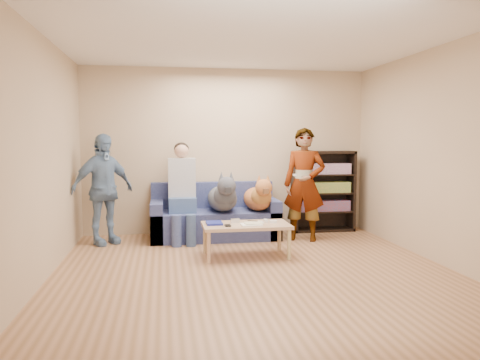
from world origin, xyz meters
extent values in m
plane|color=#8F623C|center=(0.00, 0.00, 0.00)|extent=(5.00, 5.00, 0.00)
plane|color=white|center=(0.00, 0.00, 2.60)|extent=(5.00, 5.00, 0.00)
plane|color=tan|center=(0.00, 2.50, 1.30)|extent=(4.50, 0.00, 4.50)
plane|color=tan|center=(0.00, -2.50, 1.30)|extent=(4.50, 0.00, 4.50)
plane|color=tan|center=(-2.25, 0.00, 1.30)|extent=(0.00, 5.00, 5.00)
plane|color=tan|center=(2.25, 0.00, 1.30)|extent=(0.00, 5.00, 5.00)
ellipsoid|color=#B3B3B8|center=(0.58, 1.95, 0.50)|extent=(0.40, 0.34, 0.14)
imported|color=gray|center=(1.04, 1.69, 0.83)|extent=(0.71, 0.61, 1.66)
imported|color=#7397B9|center=(-1.86, 1.89, 0.79)|extent=(0.98, 0.84, 1.57)
cube|color=silver|center=(0.84, 1.49, 0.98)|extent=(0.05, 0.11, 0.03)
cube|color=navy|center=(-0.38, 0.91, 0.43)|extent=(0.20, 0.26, 0.03)
cube|color=white|center=(0.07, 0.76, 0.43)|extent=(0.26, 0.20, 0.02)
cube|color=beige|center=(0.10, 0.78, 0.44)|extent=(0.22, 0.17, 0.01)
cube|color=#BCBCC1|center=(-0.10, 0.98, 0.45)|extent=(0.11, 0.06, 0.05)
cube|color=silver|center=(0.30, 0.96, 0.43)|extent=(0.04, 0.13, 0.03)
cube|color=white|center=(0.38, 0.88, 0.43)|extent=(0.09, 0.06, 0.03)
cylinder|color=white|center=(0.22, 0.84, 0.43)|extent=(0.07, 0.07, 0.02)
cylinder|color=silver|center=(0.22, 0.92, 0.43)|extent=(0.07, 0.07, 0.02)
cylinder|color=orange|center=(0.00, 0.70, 0.42)|extent=(0.13, 0.06, 0.01)
cylinder|color=black|center=(0.14, 1.04, 0.42)|extent=(0.13, 0.08, 0.01)
cube|color=black|center=(-0.23, 0.74, 0.43)|extent=(0.07, 0.12, 0.02)
cube|color=#515B93|center=(-0.25, 2.05, 0.21)|extent=(1.90, 0.85, 0.42)
cube|color=#515B93|center=(-0.25, 2.38, 0.62)|extent=(1.90, 0.18, 0.40)
cube|color=#515B93|center=(-1.11, 2.05, 0.29)|extent=(0.18, 0.85, 0.58)
cube|color=#515B93|center=(0.61, 2.05, 0.29)|extent=(0.18, 0.85, 0.58)
cube|color=#3F598A|center=(-0.74, 1.97, 0.53)|extent=(0.40, 0.38, 0.22)
cylinder|color=#455E98|center=(-0.84, 1.55, 0.21)|extent=(0.14, 0.14, 0.47)
cylinder|color=#425F91|center=(-0.64, 1.55, 0.21)|extent=(0.14, 0.14, 0.47)
cube|color=silver|center=(-0.74, 2.07, 0.92)|extent=(0.40, 0.24, 0.58)
sphere|color=tan|center=(-0.74, 2.07, 1.32)|extent=(0.21, 0.21, 0.21)
ellipsoid|color=black|center=(-0.74, 2.10, 1.35)|extent=(0.22, 0.22, 0.19)
ellipsoid|color=#50545B|center=(-0.14, 1.97, 0.61)|extent=(0.43, 0.90, 0.37)
sphere|color=#46484F|center=(-0.14, 1.65, 0.69)|extent=(0.32, 0.32, 0.32)
sphere|color=#4A4B54|center=(-0.14, 1.47, 0.84)|extent=(0.26, 0.26, 0.26)
cube|color=black|center=(-0.14, 1.35, 0.81)|extent=(0.08, 0.12, 0.07)
cone|color=#53565E|center=(-0.21, 1.50, 0.98)|extent=(0.08, 0.08, 0.12)
cone|color=#494C53|center=(-0.07, 1.50, 0.98)|extent=(0.08, 0.08, 0.12)
cylinder|color=#51535B|center=(-0.14, 2.40, 0.57)|extent=(0.05, 0.29, 0.17)
ellipsoid|color=#C8703D|center=(0.39, 1.97, 0.59)|extent=(0.40, 0.83, 0.34)
sphere|color=#B36F36|center=(0.39, 1.67, 0.67)|extent=(0.30, 0.30, 0.30)
sphere|color=#C0623A|center=(0.39, 1.51, 0.81)|extent=(0.24, 0.24, 0.24)
cube|color=brown|center=(0.39, 1.40, 0.78)|extent=(0.08, 0.11, 0.07)
cone|color=#BE833A|center=(0.33, 1.54, 0.94)|extent=(0.08, 0.08, 0.11)
cone|color=#AF6D35|center=(0.45, 1.54, 0.94)|extent=(0.08, 0.08, 0.11)
cylinder|color=#C5823C|center=(0.39, 2.36, 0.56)|extent=(0.05, 0.27, 0.16)
cube|color=tan|center=(0.02, 0.86, 0.40)|extent=(1.10, 0.60, 0.04)
cylinder|color=tan|center=(-0.48, 0.61, 0.19)|extent=(0.05, 0.05, 0.38)
cylinder|color=#CEB67E|center=(0.52, 0.61, 0.19)|extent=(0.05, 0.05, 0.38)
cylinder|color=tan|center=(-0.48, 1.11, 0.19)|extent=(0.05, 0.05, 0.38)
cylinder|color=tan|center=(0.52, 1.11, 0.19)|extent=(0.05, 0.05, 0.38)
cube|color=black|center=(1.07, 2.32, 0.65)|extent=(0.04, 0.34, 1.30)
cube|color=black|center=(2.03, 2.32, 0.65)|extent=(0.04, 0.34, 1.30)
cube|color=black|center=(1.55, 2.32, 1.28)|extent=(1.00, 0.34, 0.04)
cube|color=black|center=(1.55, 2.32, 0.02)|extent=(1.00, 0.34, 0.04)
cube|color=black|center=(1.55, 2.48, 0.65)|extent=(1.00, 0.02, 1.30)
cube|color=black|center=(1.55, 2.32, 0.32)|extent=(0.94, 0.32, 0.03)
cube|color=black|center=(1.55, 2.32, 0.62)|extent=(0.94, 0.32, 0.02)
cube|color=black|center=(1.55, 2.32, 0.92)|extent=(0.94, 0.32, 0.02)
cube|color=#B23333|center=(1.55, 2.30, 0.42)|extent=(0.84, 0.24, 0.17)
cube|color=gold|center=(1.55, 2.30, 0.72)|extent=(0.84, 0.24, 0.17)
cube|color=#994C99|center=(1.55, 2.30, 1.02)|extent=(0.84, 0.24, 0.17)
camera|label=1|loc=(-1.00, -4.90, 1.49)|focal=35.00mm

